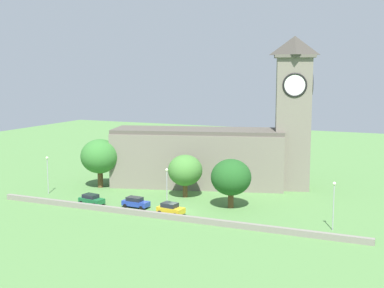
{
  "coord_description": "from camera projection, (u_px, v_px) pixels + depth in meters",
  "views": [
    {
      "loc": [
        32.9,
        -69.39,
        21.31
      ],
      "look_at": [
        -0.62,
        7.33,
        9.33
      ],
      "focal_mm": 48.86,
      "sensor_mm": 36.0,
      "label": 1
    }
  ],
  "objects": [
    {
      "name": "ground_plane",
      "position": [
        212.0,
        191.0,
        92.61
      ],
      "size": [
        200.0,
        200.0,
        0.0
      ],
      "primitive_type": "plane",
      "color": "#517F42"
    },
    {
      "name": "church",
      "position": [
        221.0,
        146.0,
        95.47
      ],
      "size": [
        36.94,
        17.84,
        27.13
      ],
      "color": "slate",
      "rests_on": "ground"
    },
    {
      "name": "quay_barrier",
      "position": [
        164.0,
        216.0,
        75.09
      ],
      "size": [
        57.67,
        0.7,
        0.84
      ],
      "primitive_type": "cube",
      "color": "gray",
      "rests_on": "ground"
    },
    {
      "name": "car_green",
      "position": [
        91.0,
        199.0,
        82.98
      ],
      "size": [
        4.36,
        2.65,
        1.65
      ],
      "color": "#1E6B38",
      "rests_on": "ground"
    },
    {
      "name": "car_blue",
      "position": [
        136.0,
        202.0,
        81.14
      ],
      "size": [
        4.4,
        2.21,
        1.65
      ],
      "color": "#233D9E",
      "rests_on": "ground"
    },
    {
      "name": "car_yellow",
      "position": [
        171.0,
        209.0,
        77.12
      ],
      "size": [
        4.24,
        2.68,
        1.79
      ],
      "color": "gold",
      "rests_on": "ground"
    },
    {
      "name": "streetlamp_west_end",
      "position": [
        47.0,
        169.0,
        89.63
      ],
      "size": [
        0.44,
        0.44,
        6.51
      ],
      "color": "#9EA0A5",
      "rests_on": "ground"
    },
    {
      "name": "streetlamp_west_mid",
      "position": [
        167.0,
        182.0,
        79.52
      ],
      "size": [
        0.44,
        0.44,
        6.41
      ],
      "color": "#9EA0A5",
      "rests_on": "ground"
    },
    {
      "name": "streetlamp_central",
      "position": [
        334.0,
        198.0,
        69.18
      ],
      "size": [
        0.44,
        0.44,
        6.59
      ],
      "color": "#9EA0A5",
      "rests_on": "ground"
    },
    {
      "name": "tree_riverside_east",
      "position": [
        100.0,
        156.0,
        94.42
      ],
      "size": [
        6.9,
        6.9,
        8.85
      ],
      "color": "brown",
      "rests_on": "ground"
    },
    {
      "name": "tree_by_tower",
      "position": [
        185.0,
        170.0,
        87.3
      ],
      "size": [
        5.79,
        5.79,
        7.2
      ],
      "color": "brown",
      "rests_on": "ground"
    },
    {
      "name": "tree_churchyard",
      "position": [
        231.0,
        177.0,
        80.46
      ],
      "size": [
        6.26,
        6.26,
        7.66
      ],
      "color": "brown",
      "rests_on": "ground"
    }
  ]
}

